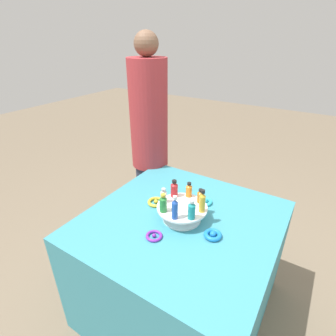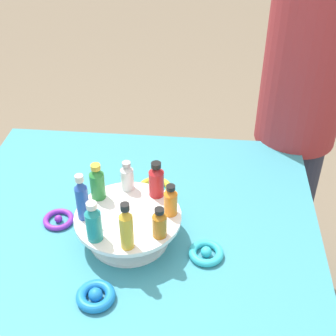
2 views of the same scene
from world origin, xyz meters
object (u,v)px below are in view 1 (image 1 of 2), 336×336
Objects in this scene: ribbon_bow_gold at (156,202)px; bottle_blue at (175,208)px; bottle_orange at (189,190)px; ribbon_bow_blue at (213,235)px; bottle_clear at (164,196)px; bottle_green at (163,203)px; bottle_teal at (192,210)px; bottle_red at (174,189)px; bottle_gold at (202,202)px; display_stand at (182,211)px; ribbon_bow_teal at (205,202)px; bottle_amber at (200,196)px; person_figure at (150,147)px; ribbon_bow_purple at (154,236)px.

bottle_blue is at bearing -34.49° from ribbon_bow_gold.
bottle_orange is 0.97× the size of ribbon_bow_blue.
bottle_blue is at bearing -35.72° from bottle_clear.
ribbon_bow_gold is (-0.15, 0.14, -0.13)m from bottle_green.
bottle_green is 0.31m from ribbon_bow_blue.
bottle_teal reaches higher than bottle_red.
bottle_blue is 1.20× the size of bottle_teal.
bottle_gold is 0.21m from bottle_red.
display_stand reaches higher than ribbon_bow_teal.
bottle_green is 1.02× the size of bottle_red.
bottle_amber is 0.79m from person_figure.
bottle_blue is 0.23m from bottle_orange.
bottle_teal is (0.16, 0.03, 0.00)m from bottle_green.
bottle_blue is 1.56× the size of ribbon_bow_purple.
bottle_teal is at bearing 46.48° from ribbon_bow_purple.
bottle_green is 0.81m from person_figure.
bottle_amber is 0.98× the size of ribbon_bow_purple.
bottle_teal is 0.31m from ribbon_bow_teal.
bottle_orange is at bearing 99.28° from display_stand.
display_stand is at bearing -125.72° from bottle_amber.
bottle_orange reaches higher than bottle_amber.
bottle_teal is 1.24× the size of ribbon_bow_teal.
bottle_orange is (0.05, 0.21, -0.01)m from bottle_green.
bottle_clear is at bearing -124.49° from ribbon_bow_teal.
ribbon_bow_blue is 0.31m from ribbon_bow_teal.
ribbon_bow_gold is at bearing -170.60° from bottle_amber.
bottle_clear is 0.98× the size of bottle_orange.
ribbon_bow_gold is (-0.23, 0.16, -0.14)m from bottle_blue.
display_stand is 2.60× the size of bottle_green.
bottle_clear is 0.73m from person_figure.
bottle_gold is 1.47× the size of bottle_orange.
display_stand is at bearing 144.28° from bottle_teal.
bottle_green is at bearing 166.78° from bottle_blue.
display_stand is 0.14m from bottle_amber.
person_figure is at bearing 144.82° from bottle_orange.
ribbon_bow_gold is at bearing -161.20° from bottle_orange.
bottle_green is 0.96× the size of bottle_teal.
bottle_teal reaches higher than bottle_amber.
bottle_gold reaches higher than bottle_teal.
person_figure is at bearing 131.99° from bottle_clear.
person_figure is at bearing 134.21° from bottle_blue.
bottle_orange reaches higher than ribbon_bow_purple.
ribbon_bow_blue is at bearing -12.28° from ribbon_bow_gold.
bottle_clear is 0.35m from ribbon_bow_blue.
person_figure reaches higher than bottle_red.
ribbon_bow_gold is at bearing 147.18° from bottle_clear.
bottle_blue reaches higher than ribbon_bow_gold.
bottle_amber reaches higher than display_stand.
bottle_gold is 0.36m from ribbon_bow_gold.
ribbon_bow_teal reaches higher than ribbon_bow_gold.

